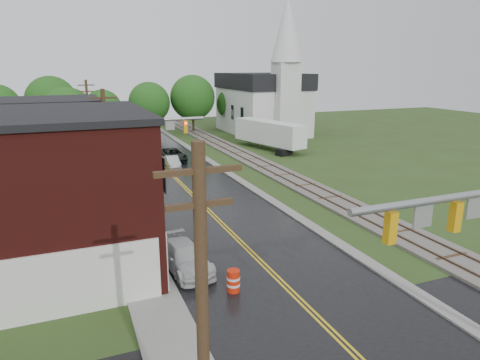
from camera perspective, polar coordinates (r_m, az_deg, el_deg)
main_road at (r=40.34m, az=-8.16°, el=-0.21°), size 10.00×90.00×0.02m
curb_right at (r=46.47m, az=-3.19°, el=1.92°), size 0.80×70.00×0.12m
sidewalk_left at (r=34.63m, az=-16.13°, el=-3.20°), size 2.40×50.00×0.12m
brick_building at (r=23.98m, az=-29.21°, el=-2.16°), size 14.30×10.30×8.30m
yellow_house at (r=34.71m, az=-24.58°, el=1.54°), size 8.00×7.00×6.40m
darkred_building at (r=43.69m, az=-22.75°, el=2.89°), size 7.00×6.00×4.40m
church at (r=68.32m, az=3.37°, el=11.02°), size 10.40×18.40×20.00m
railroad at (r=48.08m, az=2.00°, el=2.50°), size 3.20×80.00×0.30m
traffic_signal_near at (r=16.91m, az=28.26°, el=-5.70°), size 7.34×0.30×7.20m
traffic_signal_far at (r=35.77m, az=-12.70°, el=5.79°), size 7.34×0.43×7.20m
utility_pole_a at (r=10.00m, az=-4.97°, el=-19.75°), size 1.80×0.28×9.00m
utility_pole_b at (r=30.52m, az=-17.26°, el=3.49°), size 1.80×0.28×9.00m
utility_pole_c at (r=52.26m, az=-19.48°, el=7.80°), size 1.80×0.28×9.00m
tree_left_c at (r=48.39m, az=-27.57°, el=6.21°), size 6.00×6.00×7.65m
tree_left_e at (r=54.09m, az=-21.78°, el=7.90°), size 6.40×6.40×8.16m
suv_dark at (r=49.11m, az=-8.96°, el=3.31°), size 2.58×5.18×1.41m
sedan_silver at (r=45.99m, az=-9.02°, el=2.39°), size 1.46×3.72×1.20m
pickup_white at (r=23.02m, az=-7.41°, el=-10.16°), size 2.46×5.00×1.40m
semi_trailer at (r=55.43m, az=3.93°, el=6.31°), size 5.27×11.58×3.63m
construction_barrel at (r=20.83m, az=-0.89°, el=-13.32°), size 0.69×0.69×1.10m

